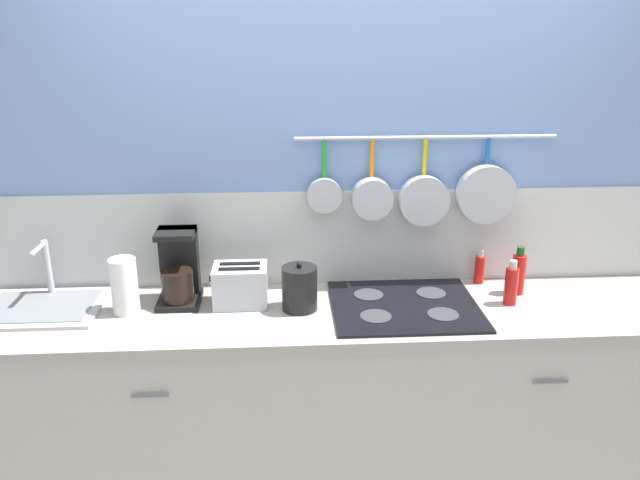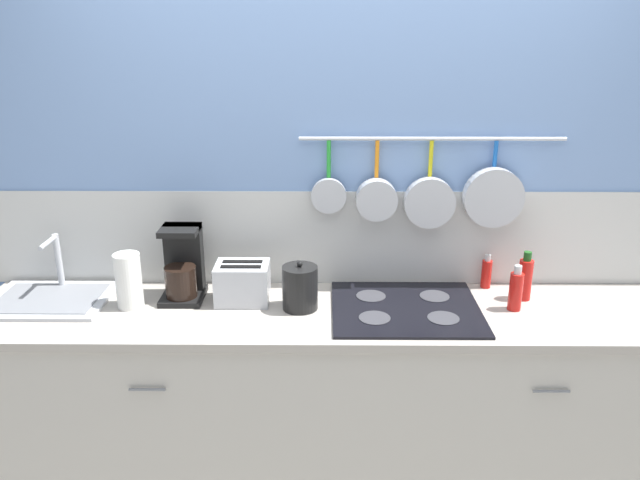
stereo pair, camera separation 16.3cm
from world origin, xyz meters
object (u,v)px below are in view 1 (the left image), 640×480
(toaster, at_px, (240,285))
(bottle_sesame_oil, at_px, (518,273))
(bottle_hot_sauce, at_px, (511,285))
(kettle, at_px, (300,288))
(bottle_vinegar, at_px, (479,269))
(coffee_maker, at_px, (179,272))
(paper_towel_roll, at_px, (124,286))

(toaster, distance_m, bottle_sesame_oil, 1.20)
(bottle_hot_sauce, bearing_deg, kettle, 179.59)
(bottle_vinegar, xyz_separation_m, bottle_sesame_oil, (0.13, -0.13, 0.03))
(bottle_vinegar, distance_m, bottle_hot_sauce, 0.24)
(toaster, distance_m, bottle_vinegar, 1.08)
(coffee_maker, relative_size, toaster, 1.32)
(bottle_sesame_oil, bearing_deg, toaster, -178.40)
(paper_towel_roll, relative_size, toaster, 0.97)
(coffee_maker, xyz_separation_m, bottle_vinegar, (1.33, 0.11, -0.06))
(coffee_maker, xyz_separation_m, bottle_hot_sauce, (1.39, -0.12, -0.04))
(kettle, distance_m, bottle_hot_sauce, 0.88)
(coffee_maker, distance_m, bottle_hot_sauce, 1.39)
(bottle_hot_sauce, xyz_separation_m, bottle_sesame_oil, (0.07, 0.11, 0.01))
(paper_towel_roll, bearing_deg, bottle_hot_sauce, -0.65)
(coffee_maker, relative_size, bottle_vinegar, 2.04)
(paper_towel_roll, distance_m, bottle_hot_sauce, 1.59)
(toaster, bearing_deg, coffee_maker, 169.02)
(bottle_vinegar, height_order, bottle_sesame_oil, bottle_sesame_oil)
(toaster, height_order, kettle, kettle)
(paper_towel_roll, xyz_separation_m, bottle_hot_sauce, (1.59, -0.02, -0.03))
(bottle_hot_sauce, bearing_deg, bottle_vinegar, 104.94)
(paper_towel_roll, bearing_deg, toaster, 6.72)
(kettle, relative_size, bottle_hot_sauce, 1.07)
(coffee_maker, bearing_deg, paper_towel_roll, -152.59)
(toaster, relative_size, bottle_sesame_oil, 1.11)
(bottle_vinegar, bearing_deg, coffee_maker, -175.35)
(kettle, bearing_deg, bottle_vinegar, 15.27)
(paper_towel_roll, xyz_separation_m, kettle, (0.71, -0.01, -0.02))
(coffee_maker, bearing_deg, bottle_sesame_oil, -0.67)
(coffee_maker, distance_m, bottle_sesame_oil, 1.46)
(coffee_maker, bearing_deg, kettle, -13.00)
(coffee_maker, xyz_separation_m, toaster, (0.26, -0.05, -0.05))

